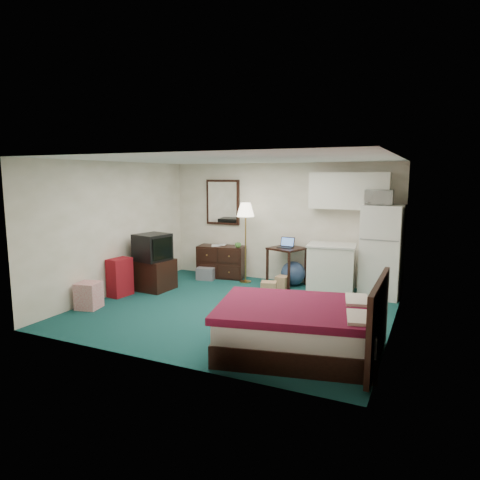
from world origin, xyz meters
The scene contains 25 objects.
floor centered at (0.00, 0.00, 0.00)m, with size 5.00×4.50×0.01m, color #0D2E2B.
ceiling centered at (0.00, 0.00, 2.50)m, with size 5.00×4.50×0.01m, color beige.
walls centered at (0.00, 0.00, 1.25)m, with size 5.01×4.51×2.50m.
mirror centered at (-1.35, 2.22, 1.65)m, with size 0.80×0.06×1.00m, color white, non-canonical shape.
upper_cabinets centered at (1.45, 2.08, 1.95)m, with size 1.50×0.35×0.70m, color white, non-canonical shape.
headboard centered at (2.46, -1.26, 0.55)m, with size 0.06×1.56×1.00m, color black, non-canonical shape.
dresser centered at (-1.27, 1.98, 0.35)m, with size 1.03×0.47×0.70m, color black, non-canonical shape.
floor_lamp centered at (-0.60, 1.79, 0.84)m, with size 0.37×0.37×1.68m, color #BE8F46, non-canonical shape.
desk centered at (0.26, 1.93, 0.39)m, with size 0.62×0.62×0.79m, color black, non-canonical shape.
exercise_ball centered at (0.40, 1.96, 0.25)m, with size 0.50×0.50×0.50m, color navy.
kitchen_counter centered at (1.25, 1.64, 0.46)m, with size 0.85×0.64×0.93m, color white, non-canonical shape.
fridge centered at (2.13, 1.88, 0.86)m, with size 0.71×0.71×1.71m, color silver, non-canonical shape.
bed centered at (1.46, -1.26, 0.30)m, with size 1.89×1.48×0.61m, color #450F1A, non-canonical shape.
tv_stand centered at (-1.97, 0.49, 0.30)m, with size 0.60×0.65×0.60m, color black, non-canonical shape.
suitcase centered at (-2.32, -0.15, 0.36)m, with size 0.27×0.44×0.71m, color maroon, non-canonical shape.
retail_box centered at (-2.28, -0.99, 0.23)m, with size 0.36×0.36×0.45m, color silver, non-canonical shape.
file_bin centered at (-1.47, 1.64, 0.13)m, with size 0.38×0.28×0.27m, color slate, non-canonical shape.
cardboard_box_a centered at (0.18, 1.12, 0.12)m, with size 0.29×0.24×0.24m, color #B2854D, non-canonical shape.
cardboard_box_b centered at (0.29, 1.59, 0.13)m, with size 0.22×0.26×0.26m, color #B2854D, non-canonical shape.
laptop centered at (0.25, 1.86, 0.89)m, with size 0.30×0.24×0.21m, color black, non-canonical shape.
crt_tv centered at (-2.00, 0.45, 0.86)m, with size 0.57×0.61×0.52m, color black, non-canonical shape.
microwave centered at (2.03, 1.85, 1.88)m, with size 0.49×0.27×0.33m, color silver.
book_a centered at (-1.46, 1.87, 0.82)m, with size 0.18×0.02×0.24m, color #B2854D.
book_b centered at (-1.36, 2.02, 0.81)m, with size 0.16×0.02×0.22m, color #B2854D.
mug centered at (-0.83, 1.91, 0.77)m, with size 0.14×0.11×0.14m, color #4D8939.
Camera 1 is at (3.00, -6.29, 2.24)m, focal length 32.00 mm.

